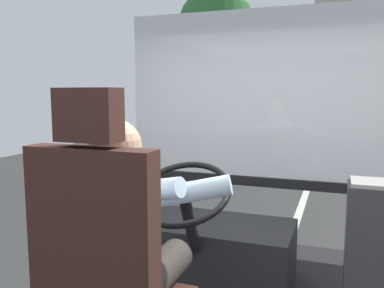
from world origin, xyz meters
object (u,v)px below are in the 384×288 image
Objects in this scene: driver_seat at (110,287)px; fare_box at (369,253)px; steering_console at (208,248)px; bus_driver at (125,235)px.

driver_seat is 1.44m from fare_box.
bus_driver is at bearing -90.00° from steering_console.
driver_seat is at bearing -90.00° from steering_console.
bus_driver reaches higher than fare_box.
steering_console is at bearing 90.00° from driver_seat.
steering_console is (-0.00, 1.21, -0.31)m from driver_seat.
bus_driver reaches higher than steering_console.
driver_seat is at bearing -90.00° from bus_driver.
bus_driver is 0.70× the size of steering_console.
bus_driver is (-0.00, 0.12, 0.16)m from driver_seat.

